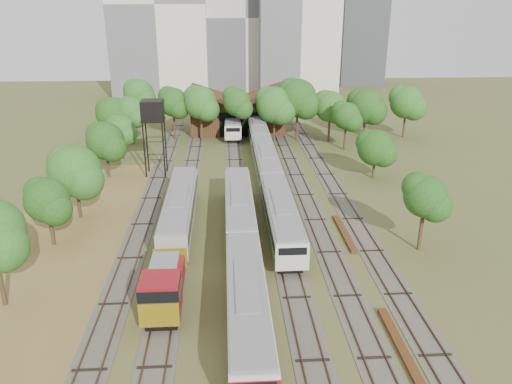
{
  "coord_description": "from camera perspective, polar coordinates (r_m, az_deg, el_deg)",
  "views": [
    {
      "loc": [
        -3.25,
        -29.67,
        21.46
      ],
      "look_at": [
        -0.11,
        19.86,
        2.5
      ],
      "focal_mm": 35.0,
      "sensor_mm": 36.0,
      "label": 1
    }
  ],
  "objects": [
    {
      "name": "tree_band_right",
      "position": [
        64.35,
        13.27,
        5.3
      ],
      "size": [
        5.67,
        37.41,
        7.39
      ],
      "color": "#382616",
      "rests_on": "ground"
    },
    {
      "name": "ground",
      "position": [
        36.76,
        2.2,
        -14.82
      ],
      "size": [
        240.0,
        240.0,
        0.0
      ],
      "primitive_type": "plane",
      "color": "#475123",
      "rests_on": "ground"
    },
    {
      "name": "maintenance_shed",
      "position": [
        89.62,
        -2.13,
        8.95
      ],
      "size": [
        16.45,
        11.55,
        7.58
      ],
      "color": "#331C12",
      "rests_on": "ground"
    },
    {
      "name": "tracks",
      "position": [
        58.77,
        -0.86,
        -0.47
      ],
      "size": [
        24.6,
        80.0,
        0.19
      ],
      "color": "#4C473D",
      "rests_on": "ground"
    },
    {
      "name": "railcar_red_set",
      "position": [
        42.74,
        -1.56,
        -6.41
      ],
      "size": [
        2.82,
        34.58,
        3.49
      ],
      "color": "black",
      "rests_on": "ground"
    },
    {
      "name": "railcar_rear",
      "position": [
        87.85,
        -2.74,
        7.93
      ],
      "size": [
        2.7,
        16.08,
        3.33
      ],
      "color": "black",
      "rests_on": "ground"
    },
    {
      "name": "old_grey_coach",
      "position": [
        51.0,
        -8.69,
        -1.89
      ],
      "size": [
        2.82,
        18.0,
        3.49
      ],
      "color": "black",
      "rests_on": "ground"
    },
    {
      "name": "water_tower",
      "position": [
        65.52,
        -11.73,
        8.9
      ],
      "size": [
        2.85,
        2.85,
        9.86
      ],
      "color": "black",
      "rests_on": "ground"
    },
    {
      "name": "shunter_locomotive",
      "position": [
        37.84,
        -10.48,
        -10.85
      ],
      "size": [
        2.8,
        8.1,
        3.66
      ],
      "color": "black",
      "rests_on": "ground"
    },
    {
      "name": "tree_band_far",
      "position": [
        82.28,
        3.36,
        10.03
      ],
      "size": [
        49.84,
        7.85,
        9.98
      ],
      "color": "#382616",
      "rests_on": "ground"
    },
    {
      "name": "rail_pile_far",
      "position": [
        50.03,
        10.0,
        -4.66
      ],
      "size": [
        0.52,
        8.24,
        0.27
      ],
      "primitive_type": "cube",
      "color": "#553218",
      "rests_on": "ground"
    },
    {
      "name": "railcar_green_set",
      "position": [
        64.99,
        1.18,
        3.33
      ],
      "size": [
        2.82,
        52.08,
        3.49
      ],
      "color": "black",
      "rests_on": "ground"
    },
    {
      "name": "rail_pile_near",
      "position": [
        35.46,
        16.41,
        -17.01
      ],
      "size": [
        0.62,
        9.26,
        0.31
      ],
      "primitive_type": "cube",
      "color": "#553218",
      "rests_on": "ground"
    },
    {
      "name": "dry_grass_patch",
      "position": [
        45.78,
        -22.21,
        -8.72
      ],
      "size": [
        14.0,
        60.0,
        0.04
      ],
      "primitive_type": "cube",
      "color": "brown",
      "rests_on": "ground"
    },
    {
      "name": "tower_left",
      "position": [
        125.54,
        -11.07,
        20.34
      ],
      "size": [
        22.0,
        16.0,
        42.0
      ],
      "primitive_type": "cube",
      "color": "beige",
      "rests_on": "ground"
    },
    {
      "name": "tower_centre",
      "position": [
        129.82,
        -1.38,
        19.37
      ],
      "size": [
        20.0,
        18.0,
        36.0
      ],
      "primitive_type": "cube",
      "color": "beige",
      "rests_on": "ground"
    },
    {
      "name": "tower_far_right",
      "position": [
        144.74,
        11.85,
        17.54
      ],
      "size": [
        12.0,
        12.0,
        28.0
      ],
      "primitive_type": "cube",
      "color": "#3D4044",
      "rests_on": "ground"
    },
    {
      "name": "tree_band_left",
      "position": [
        63.93,
        -18.39,
        5.14
      ],
      "size": [
        8.19,
        75.19,
        8.54
      ],
      "color": "#382616",
      "rests_on": "ground"
    }
  ]
}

